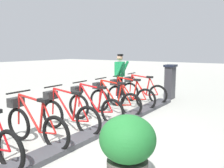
{
  "coord_description": "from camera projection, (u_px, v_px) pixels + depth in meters",
  "views": [
    {
      "loc": [
        -3.09,
        3.84,
        1.82
      ],
      "look_at": [
        0.5,
        -1.39,
        0.9
      ],
      "focal_mm": 37.89,
      "sensor_mm": 36.0,
      "label": 1
    }
  ],
  "objects": [
    {
      "name": "ground_plane",
      "position": [
        95.0,
        134.0,
        5.13
      ],
      "size": [
        60.0,
        60.0,
        0.0
      ],
      "primitive_type": "plane",
      "color": "#B1B0A6"
    },
    {
      "name": "dock_rail_base",
      "position": [
        95.0,
        132.0,
        5.12
      ],
      "size": [
        0.44,
        7.95,
        0.1
      ],
      "primitive_type": "cube",
      "color": "#47474C",
      "rests_on": "ground"
    },
    {
      "name": "payment_kiosk",
      "position": [
        170.0,
        81.0,
        8.76
      ],
      "size": [
        0.36,
        0.52,
        1.28
      ],
      "color": "#38383D",
      "rests_on": "ground"
    },
    {
      "name": "bike_docked_0",
      "position": [
        141.0,
        90.0,
        8.16
      ],
      "size": [
        1.72,
        0.54,
        1.02
      ],
      "color": "black",
      "rests_on": "ground"
    },
    {
      "name": "bike_docked_1",
      "position": [
        128.0,
        94.0,
        7.43
      ],
      "size": [
        1.72,
        0.54,
        1.02
      ],
      "color": "black",
      "rests_on": "ground"
    },
    {
      "name": "bike_docked_2",
      "position": [
        112.0,
        99.0,
        6.71
      ],
      "size": [
        1.72,
        0.54,
        1.02
      ],
      "color": "black",
      "rests_on": "ground"
    },
    {
      "name": "bike_docked_3",
      "position": [
        92.0,
        105.0,
        5.98
      ],
      "size": [
        1.72,
        0.54,
        1.02
      ],
      "color": "black",
      "rests_on": "ground"
    },
    {
      "name": "bike_docked_4",
      "position": [
        67.0,
        113.0,
        5.25
      ],
      "size": [
        1.72,
        0.54,
        1.02
      ],
      "color": "black",
      "rests_on": "ground"
    },
    {
      "name": "bike_docked_5",
      "position": [
        33.0,
        123.0,
        4.52
      ],
      "size": [
        1.72,
        0.54,
        1.02
      ],
      "color": "black",
      "rests_on": "ground"
    },
    {
      "name": "worker_near_rack",
      "position": [
        120.0,
        74.0,
        8.82
      ],
      "size": [
        0.5,
        0.67,
        1.66
      ],
      "color": "white",
      "rests_on": "ground"
    },
    {
      "name": "planter_bush",
      "position": [
        128.0,
        147.0,
        3.15
      ],
      "size": [
        0.76,
        0.76,
        0.97
      ],
      "color": "#59544C",
      "rests_on": "ground"
    }
  ]
}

